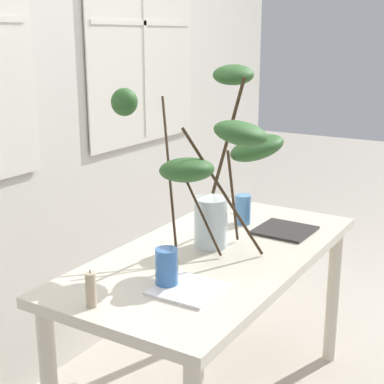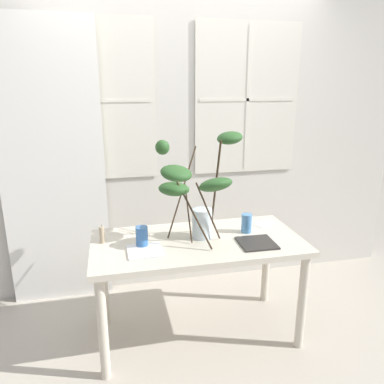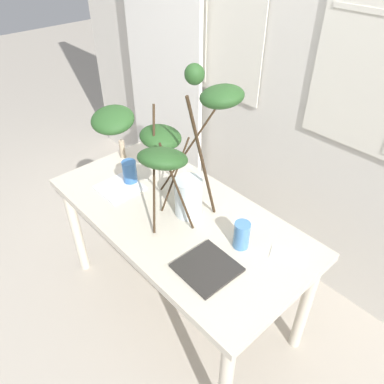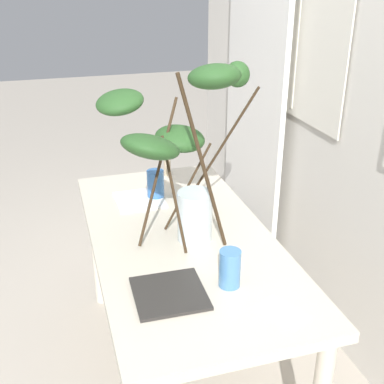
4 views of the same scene
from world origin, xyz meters
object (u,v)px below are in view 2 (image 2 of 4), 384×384
pillar_candle (102,235)px  dining_table (198,253)px  drinking_glass_blue_right (247,223)px  drinking_glass_blue_left (142,237)px  vase_with_branches (196,188)px  plate_square_left (145,251)px  plate_square_right (257,243)px

pillar_candle → dining_table: bearing=-8.9°
dining_table → drinking_glass_blue_right: 0.41m
drinking_glass_blue_left → drinking_glass_blue_right: bearing=6.5°
drinking_glass_blue_right → vase_with_branches: bearing=-168.7°
dining_table → vase_with_branches: vase_with_branches is taller
dining_table → drinking_glass_blue_left: 0.41m
drinking_glass_blue_right → plate_square_left: bearing=-167.4°
dining_table → plate_square_left: bearing=-164.8°
dining_table → plate_square_right: 0.41m
vase_with_branches → drinking_glass_blue_right: bearing=11.3°
plate_square_right → pillar_candle: bearing=166.4°
plate_square_left → pillar_candle: (-0.26, 0.20, 0.05)m
plate_square_right → pillar_candle: pillar_candle is taller
plate_square_left → drinking_glass_blue_left: bearing=96.0°
drinking_glass_blue_right → drinking_glass_blue_left: bearing=-173.5°
dining_table → pillar_candle: pillar_candle is taller
dining_table → drinking_glass_blue_left: size_ratio=10.41×
plate_square_left → pillar_candle: bearing=142.8°
drinking_glass_blue_left → pillar_candle: size_ratio=1.08×
plate_square_left → pillar_candle: pillar_candle is taller
dining_table → pillar_candle: 0.66m
vase_with_branches → pillar_candle: (-0.62, 0.11, -0.32)m
vase_with_branches → drinking_glass_blue_right: 0.50m
vase_with_branches → plate_square_left: (-0.36, -0.09, -0.37)m
dining_table → plate_square_right: size_ratio=6.06×
dining_table → pillar_candle: bearing=171.1°
vase_with_branches → drinking_glass_blue_left: size_ratio=5.38×
drinking_glass_blue_right → plate_square_right: (-0.01, -0.21, -0.06)m
vase_with_branches → plate_square_right: vase_with_branches is taller
drinking_glass_blue_right → pillar_candle: bearing=178.1°
dining_table → vase_with_branches: (-0.01, -0.01, 0.47)m
vase_with_branches → plate_square_right: 0.55m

